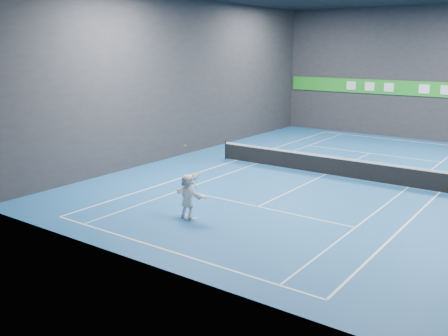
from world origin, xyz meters
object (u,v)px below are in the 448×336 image
Objects in this scene: tennis_net at (326,164)px; tennis_racket at (195,178)px; player at (188,196)px; tennis_ball at (185,146)px.

tennis_racket is (-1.08, -9.09, 1.10)m from tennis_net.
tennis_racket is at bearing -96.76° from tennis_net.
tennis_racket is (0.33, 0.05, 0.77)m from player.
tennis_net is (1.41, 9.14, -0.33)m from player.
tennis_net is at bearing -91.38° from player.
tennis_ball is at bearing 174.93° from tennis_racket.
player is at bearing -98.77° from tennis_net.
tennis_ball is at bearing -99.88° from tennis_net.
tennis_ball reaches higher than tennis_racket.
tennis_ball is 0.01× the size of tennis_net.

